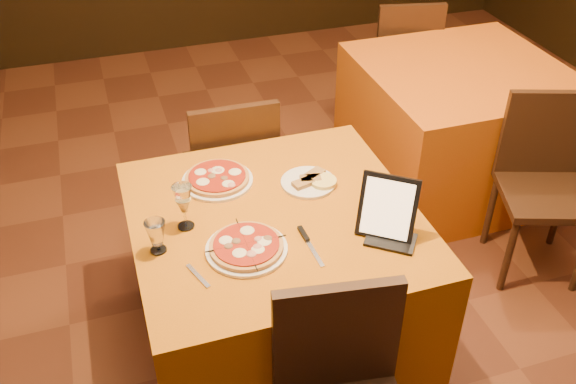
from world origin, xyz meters
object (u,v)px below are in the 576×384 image
object	(u,v)px
pizza_far	(217,179)
wine_glass	(184,207)
side_table	(456,127)
chair_main_far	(230,169)
tablet	(388,207)
chair_side_near	(546,194)
pizza_near	(246,248)
main_table	(275,284)
chair_side_far	(399,61)
water_glass	(157,237)

from	to	relation	value
pizza_far	wine_glass	distance (m)	0.32
side_table	chair_main_far	distance (m)	1.41
tablet	wine_glass	bearing A→B (deg)	-163.81
chair_side_near	pizza_far	world-z (taller)	chair_side_near
chair_main_far	pizza_near	world-z (taller)	chair_main_far
chair_side_near	pizza_near	size ratio (longest dim) A/B	3.05
side_table	pizza_near	xyz separation A→B (m)	(-1.56, -1.11, 0.39)
pizza_near	pizza_far	size ratio (longest dim) A/B	1.01
main_table	side_table	distance (m)	1.69
chair_main_far	chair_side_near	distance (m)	1.56
side_table	pizza_far	distance (m)	1.74
main_table	chair_side_far	distance (m)	2.22
chair_side_near	pizza_near	bearing A→B (deg)	-150.92
water_glass	side_table	bearing A→B (deg)	28.56
chair_side_near	water_glass	distance (m)	1.91
main_table	pizza_far	xyz separation A→B (m)	(-0.16, 0.28, 0.39)
chair_side_near	chair_side_far	distance (m)	1.62
chair_side_far	pizza_near	bearing A→B (deg)	62.81
chair_side_near	side_table	bearing A→B (deg)	108.77
side_table	chair_side_near	bearing A→B (deg)	-90.00
pizza_near	chair_side_near	bearing A→B (deg)	10.31
wine_glass	tablet	world-z (taller)	tablet
chair_main_far	water_glass	xyz separation A→B (m)	(-0.46, -0.87, 0.36)
main_table	wine_glass	world-z (taller)	wine_glass
pizza_far	tablet	xyz separation A→B (m)	(0.52, -0.52, 0.10)
chair_side_near	pizza_near	xyz separation A→B (m)	(-1.56, -0.28, 0.31)
chair_side_near	wine_glass	distance (m)	1.79
chair_side_near	pizza_far	xyz separation A→B (m)	(-1.56, 0.17, 0.31)
side_table	pizza_far	bearing A→B (deg)	-157.19
water_glass	tablet	world-z (taller)	tablet
pizza_far	wine_glass	bearing A→B (deg)	-125.45
pizza_near	water_glass	world-z (taller)	water_glass
chair_main_far	wine_glass	xyz separation A→B (m)	(-0.34, -0.76, 0.39)
main_table	water_glass	size ratio (longest dim) A/B	8.46
pizza_near	water_glass	xyz separation A→B (m)	(-0.30, 0.10, 0.05)
chair_side_near	pizza_far	distance (m)	1.60
side_table	tablet	world-z (taller)	tablet
wine_glass	chair_main_far	bearing A→B (deg)	66.00
chair_main_far	pizza_near	xyz separation A→B (m)	(-0.16, -0.97, 0.31)
side_table	wine_glass	xyz separation A→B (m)	(-1.74, -0.91, 0.47)
side_table	chair_side_near	world-z (taller)	chair_side_near
wine_glass	water_glass	world-z (taller)	wine_glass
chair_side_far	tablet	size ratio (longest dim) A/B	3.73
pizza_far	chair_side_far	bearing A→B (deg)	42.72
pizza_far	tablet	distance (m)	0.74
chair_side_near	chair_side_far	xyz separation A→B (m)	(0.00, 1.62, 0.00)
chair_main_far	tablet	xyz separation A→B (m)	(0.36, -1.03, 0.41)
chair_main_far	pizza_far	world-z (taller)	chair_main_far
main_table	pizza_near	xyz separation A→B (m)	(-0.16, -0.17, 0.39)
side_table	wine_glass	size ratio (longest dim) A/B	5.79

